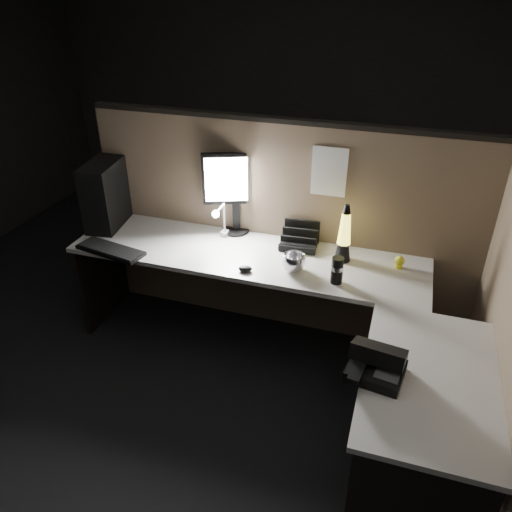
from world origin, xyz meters
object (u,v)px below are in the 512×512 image
(pc_tower, at_px, (107,193))
(desk_phone, at_px, (376,364))
(keyboard, at_px, (111,250))
(monitor, at_px, (235,185))
(lava_lamp, at_px, (344,238))

(pc_tower, xyz_separation_m, desk_phone, (1.98, -0.98, -0.17))
(pc_tower, distance_m, keyboard, 0.48)
(monitor, xyz_separation_m, keyboard, (-0.67, -0.53, -0.33))
(pc_tower, height_order, keyboard, pc_tower)
(monitor, xyz_separation_m, lava_lamp, (0.77, -0.18, -0.18))
(lava_lamp, relative_size, desk_phone, 1.36)
(monitor, bearing_deg, keyboard, -163.04)
(desk_phone, bearing_deg, lava_lamp, 115.79)
(monitor, distance_m, desk_phone, 1.60)
(lava_lamp, xyz_separation_m, desk_phone, (0.31, -0.96, -0.10))
(keyboard, xyz_separation_m, lava_lamp, (1.44, 0.36, 0.15))
(keyboard, bearing_deg, monitor, 48.88)
(monitor, relative_size, desk_phone, 2.03)
(keyboard, distance_m, desk_phone, 1.85)
(lava_lamp, bearing_deg, desk_phone, -72.39)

